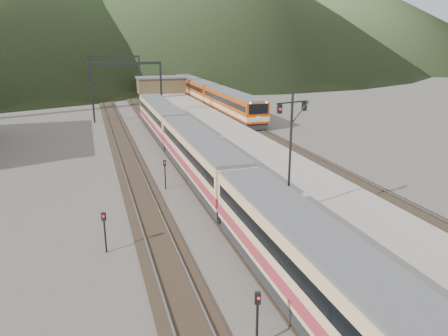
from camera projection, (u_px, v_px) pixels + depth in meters
name	position (u px, v px, depth m)	size (l,w,h in m)	color
track_main	(169.00, 142.00, 47.98)	(2.60, 200.00, 0.23)	black
track_far	(122.00, 145.00, 46.56)	(2.60, 200.00, 0.23)	black
track_second	(266.00, 135.00, 51.25)	(2.60, 200.00, 0.23)	black
platform	(223.00, 139.00, 47.62)	(8.00, 100.00, 1.00)	gray
gantry_near	(127.00, 80.00, 59.34)	(9.55, 0.25, 8.00)	black
gantry_far	(115.00, 69.00, 82.24)	(9.55, 0.25, 8.00)	black
station_shed	(162.00, 85.00, 83.67)	(9.40, 4.40, 3.10)	brown
hill_c	(317.00, 11.00, 227.90)	(160.00, 160.00, 50.00)	#314525
main_train	(200.00, 158.00, 34.58)	(2.73, 56.06, 3.33)	#D6B581
second_train	(198.00, 89.00, 81.00)	(2.99, 61.23, 3.64)	#B23B07
signal_mast	(291.00, 141.00, 24.76)	(2.14, 0.71, 7.17)	black
short_signal_a	(257.00, 312.00, 15.72)	(0.26, 0.22, 2.27)	black
short_signal_b	(165.00, 171.00, 32.69)	(0.26, 0.22, 2.27)	black
short_signal_c	(104.00, 227.00, 22.87)	(0.26, 0.23, 2.27)	black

